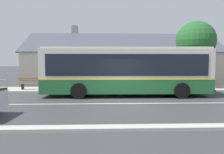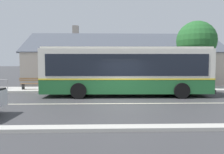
% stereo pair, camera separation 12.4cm
% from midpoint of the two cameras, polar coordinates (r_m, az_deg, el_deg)
% --- Properties ---
extents(ground_plane, '(300.00, 300.00, 0.00)m').
position_cam_midpoint_polar(ground_plane, '(12.18, 2.86, -6.94)').
color(ground_plane, '#38383A').
extents(sidewalk_far, '(60.00, 3.00, 0.15)m').
position_cam_midpoint_polar(sidewalk_far, '(18.08, 1.18, -3.22)').
color(sidewalk_far, '#ADAAA3').
rests_on(sidewalk_far, ground).
extents(curb_near, '(60.00, 0.50, 0.12)m').
position_cam_midpoint_polar(curb_near, '(7.57, 6.13, -13.08)').
color(curb_near, '#ADAAA3').
rests_on(curb_near, ground).
extents(lane_divider_stripe, '(60.00, 0.16, 0.01)m').
position_cam_midpoint_polar(lane_divider_stripe, '(12.18, 2.86, -6.92)').
color(lane_divider_stripe, beige).
rests_on(lane_divider_stripe, ground).
extents(community_building, '(20.77, 9.65, 6.72)m').
position_cam_midpoint_polar(community_building, '(25.77, 2.32, 2.62)').
color(community_building, gray).
rests_on(community_building, ground).
extents(transit_bus, '(11.23, 2.90, 3.28)m').
position_cam_midpoint_polar(transit_bus, '(14.91, 3.45, 1.80)').
color(transit_bus, '#236633').
rests_on(transit_bus, ground).
extents(bench_by_building, '(1.89, 0.51, 0.94)m').
position_cam_midpoint_polar(bench_by_building, '(18.44, -20.34, -1.74)').
color(bench_by_building, brown).
rests_on(bench_by_building, sidewalk_far).
extents(street_tree_primary, '(3.35, 3.35, 5.83)m').
position_cam_midpoint_polar(street_tree_primary, '(20.17, 21.02, 8.44)').
color(street_tree_primary, '#4C3828').
rests_on(street_tree_primary, ground).
extents(bus_stop_sign, '(0.36, 0.07, 2.40)m').
position_cam_midpoint_polar(bus_stop_sign, '(18.63, 22.49, 1.53)').
color(bus_stop_sign, gray).
rests_on(bus_stop_sign, sidewalk_far).
extents(bike_rack, '(1.16, 0.06, 0.78)m').
position_cam_midpoint_polar(bike_rack, '(19.79, -27.38, -1.27)').
color(bike_rack, slate).
rests_on(bike_rack, sidewalk_far).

